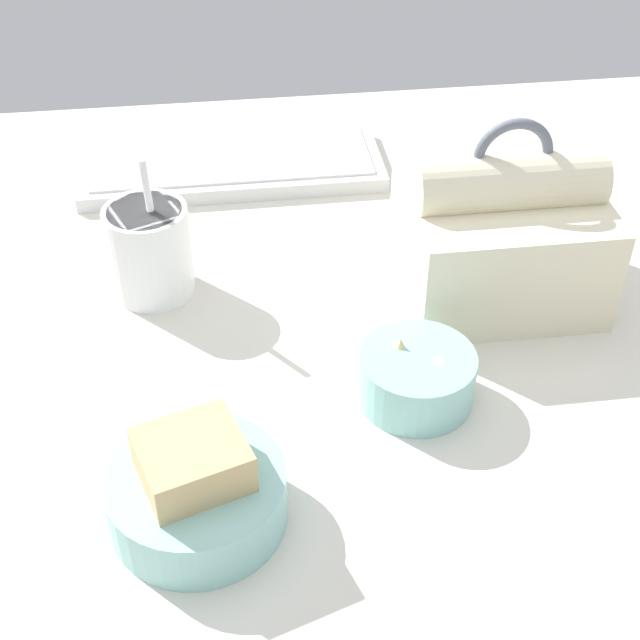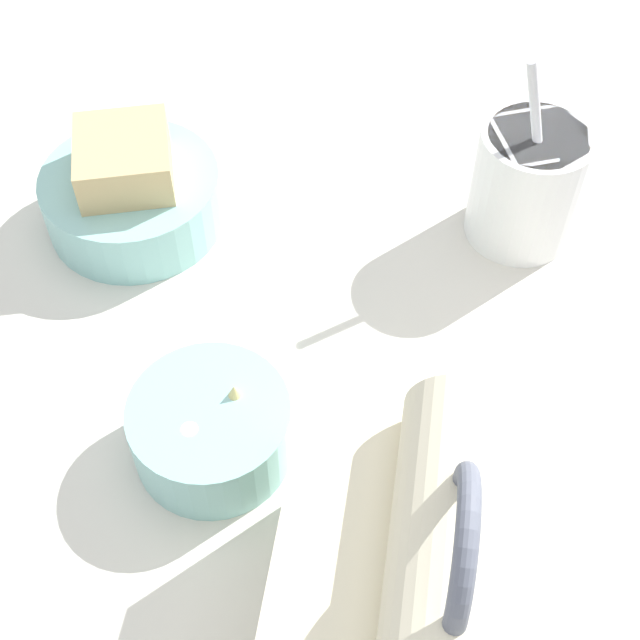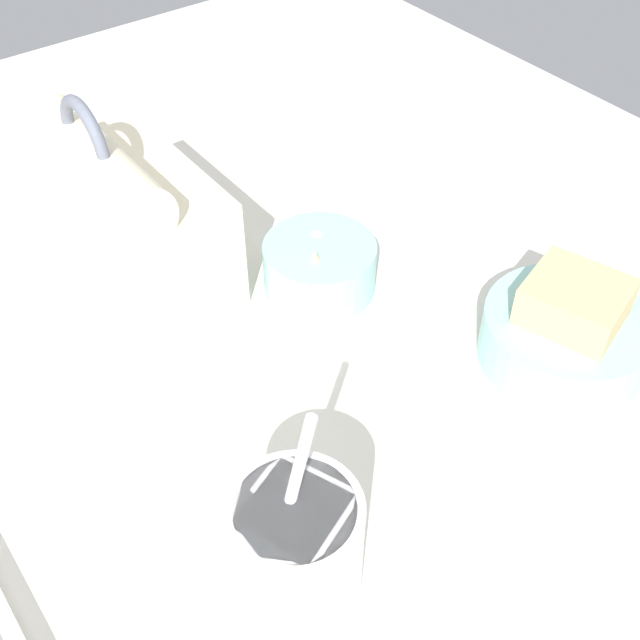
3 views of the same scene
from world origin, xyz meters
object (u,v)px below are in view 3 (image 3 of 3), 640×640
bento_bowl_snacks (319,266)px  soup_cup (296,549)px  lunch_bag (106,227)px  bento_bowl_sandwich (566,332)px

bento_bowl_snacks → soup_cup: bearing=140.5°
bento_bowl_snacks → lunch_bag: bearing=52.0°
soup_cup → bento_bowl_sandwich: (3.68, -29.47, -1.95)cm
bento_bowl_sandwich → bento_bowl_snacks: size_ratio=1.34×
soup_cup → lunch_bag: bearing=-7.2°
bento_bowl_sandwich → bento_bowl_snacks: bento_bowl_sandwich is taller
lunch_bag → soup_cup: size_ratio=1.19×
lunch_bag → bento_bowl_sandwich: bearing=-140.3°
lunch_bag → bento_bowl_sandwich: 39.63cm
lunch_bag → soup_cup: lunch_bag is taller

